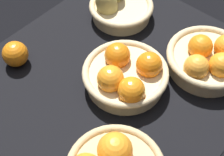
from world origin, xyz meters
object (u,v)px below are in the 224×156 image
basket_near_left_pears (118,6)px  basket_far_left (208,59)px  basket_center (126,75)px  loose_orange_front_gap (15,54)px

basket_near_left_pears → basket_far_left: basket_near_left_pears is taller
basket_near_left_pears → basket_center: (20.79, 20.67, 0.27)cm
basket_far_left → loose_orange_front_gap: 55.99cm
basket_far_left → loose_orange_front_gap: bearing=-51.3°
basket_near_left_pears → loose_orange_front_gap: bearing=-14.0°
basket_near_left_pears → basket_center: 29.31cm
basket_near_left_pears → loose_orange_front_gap: (35.83, -8.91, -0.26)cm
basket_center → loose_orange_front_gap: 33.19cm
basket_far_left → loose_orange_front_gap: (34.98, -43.71, -0.65)cm
basket_far_left → basket_center: bearing=-35.3°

